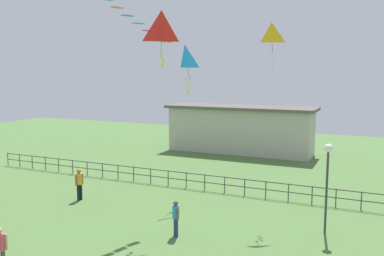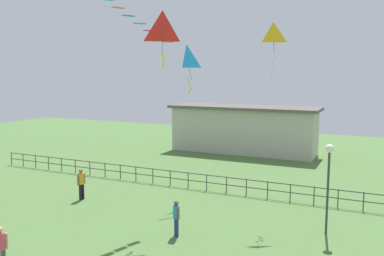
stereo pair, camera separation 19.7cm
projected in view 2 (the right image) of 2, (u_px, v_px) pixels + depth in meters
name	position (u px, v px, depth m)	size (l,w,h in m)	color
lamppost	(329.00, 168.00, 17.42)	(0.36, 0.36, 3.89)	#38383D
person_0	(176.00, 216.00, 17.40)	(0.37, 0.34, 1.55)	navy
person_2	(81.00, 182.00, 22.43)	(0.32, 0.50, 1.70)	black
person_3	(0.00, 246.00, 14.20)	(0.31, 0.45, 1.65)	#3F4C47
kite_2	(187.00, 58.00, 22.66)	(0.93, 1.03, 2.65)	#198CD1
kite_4	(163.00, 27.00, 18.23)	(1.17, 0.99, 2.49)	red
kite_5	(273.00, 36.00, 19.84)	(0.92, 0.70, 2.64)	yellow
waterfront_railing	(236.00, 183.00, 23.47)	(36.00, 0.06, 0.95)	#4C4742
pavilion_building	(243.00, 129.00, 35.54)	(12.72, 3.75, 3.99)	#B7B2A3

